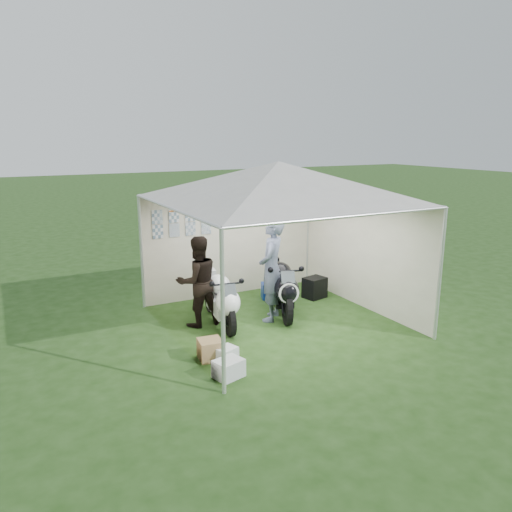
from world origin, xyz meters
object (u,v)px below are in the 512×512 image
at_px(motorcycle_black, 281,285).
at_px(crate_0, 229,369).
at_px(equipment_box, 315,288).
at_px(motorcycle_white, 221,298).
at_px(crate_1, 210,349).
at_px(person_blue_jacket, 272,269).
at_px(crate_2, 226,354).
at_px(person_dark_jacket, 198,281).
at_px(canopy_tent, 277,185).
at_px(paddock_stand, 272,291).

distance_m(motorcycle_black, crate_0, 2.87).
bearing_deg(equipment_box, motorcycle_black, -156.18).
relative_size(motorcycle_white, crate_1, 5.35).
relative_size(motorcycle_white, equipment_box, 4.24).
height_order(motorcycle_black, equipment_box, motorcycle_black).
bearing_deg(crate_1, equipment_box, 29.19).
height_order(person_blue_jacket, crate_2, person_blue_jacket).
xyz_separation_m(motorcycle_white, crate_1, (-0.76, -1.27, -0.37)).
height_order(motorcycle_black, person_dark_jacket, person_dark_jacket).
distance_m(canopy_tent, paddock_stand, 2.77).
relative_size(person_dark_jacket, crate_1, 4.72).
bearing_deg(canopy_tent, equipment_box, 30.10).
bearing_deg(canopy_tent, person_blue_jacket, 100.46).
distance_m(motorcycle_white, person_dark_jacket, 0.53).
xyz_separation_m(motorcycle_white, crate_0, (-0.76, -1.97, -0.39)).
height_order(motorcycle_black, person_blue_jacket, person_blue_jacket).
bearing_deg(crate_2, person_blue_jacket, 39.88).
bearing_deg(person_blue_jacket, paddock_stand, -169.06).
relative_size(motorcycle_black, paddock_stand, 4.40).
bearing_deg(motorcycle_black, person_blue_jacket, -129.90).
bearing_deg(paddock_stand, crate_0, -129.48).
xyz_separation_m(motorcycle_black, paddock_stand, (0.32, 0.90, -0.40)).
bearing_deg(equipment_box, paddock_stand, 155.00).
height_order(motorcycle_white, crate_0, motorcycle_white).
distance_m(person_dark_jacket, crate_2, 1.82).
height_order(person_dark_jacket, equipment_box, person_dark_jacket).
distance_m(motorcycle_black, crate_1, 2.45).
relative_size(equipment_box, crate_0, 1.11).
relative_size(person_blue_jacket, crate_2, 6.35).
xyz_separation_m(canopy_tent, equipment_box, (1.45, 0.84, -2.35)).
relative_size(person_blue_jacket, equipment_box, 4.41).
height_order(person_blue_jacket, crate_1, person_blue_jacket).
xyz_separation_m(paddock_stand, crate_1, (-2.36, -2.18, -0.01)).
bearing_deg(person_blue_jacket, crate_2, -8.79).
distance_m(canopy_tent, crate_2, 3.13).
relative_size(paddock_stand, person_dark_jacket, 0.27).
relative_size(paddock_stand, equipment_box, 1.02).
xyz_separation_m(canopy_tent, person_dark_jacket, (-1.37, 0.51, -1.73)).
bearing_deg(canopy_tent, crate_1, -151.58).
distance_m(person_blue_jacket, crate_1, 2.20).
height_order(motorcycle_black, crate_2, motorcycle_black).
relative_size(motorcycle_black, person_blue_jacket, 1.02).
xyz_separation_m(crate_0, crate_2, (0.19, 0.49, -0.02)).
height_order(motorcycle_black, crate_1, motorcycle_black).
xyz_separation_m(person_dark_jacket, crate_2, (-0.19, -1.65, -0.73)).
distance_m(person_dark_jacket, crate_0, 2.29).
bearing_deg(crate_2, equipment_box, 33.37).
xyz_separation_m(paddock_stand, person_dark_jacket, (-1.99, -0.72, 0.67)).
bearing_deg(crate_0, motorcycle_black, 43.91).
xyz_separation_m(paddock_stand, person_blue_jacket, (-0.64, -1.09, 0.82)).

